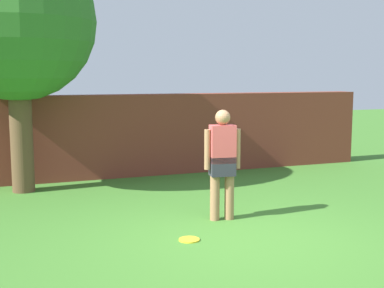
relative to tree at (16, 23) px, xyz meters
The scene contains 5 objects.
ground_plane 5.56m from the tree, 58.05° to the right, with size 40.00×40.00×0.00m, color #3D7528.
brick_wall 2.50m from the tree, 39.56° to the left, with size 13.39×0.50×1.71m, color brown.
tree is the anchor object (origin of this frame).
person 4.50m from the tree, 48.14° to the right, with size 0.54×0.27×1.62m.
frisbee_yellow 5.11m from the tree, 63.16° to the right, with size 0.27×0.27×0.02m, color yellow.
Camera 1 is at (-2.81, -5.70, 2.11)m, focal length 47.86 mm.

